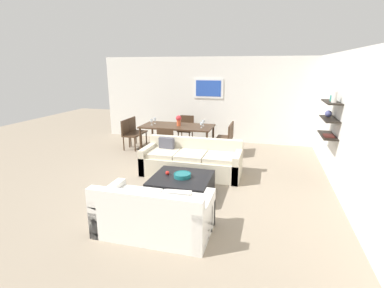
{
  "coord_description": "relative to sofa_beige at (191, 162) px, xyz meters",
  "views": [
    {
      "loc": [
        1.64,
        -5.75,
        2.41
      ],
      "look_at": [
        0.04,
        0.2,
        0.75
      ],
      "focal_mm": 27.11,
      "sensor_mm": 36.0,
      "label": 1
    }
  ],
  "objects": [
    {
      "name": "coffee_table",
      "position": [
        0.12,
        -1.17,
        -0.1
      ],
      "size": [
        1.1,
        1.05,
        0.38
      ],
      "color": "black",
      "rests_on": "ground"
    },
    {
      "name": "wine_glass_right_far",
      "position": [
        -0.15,
        1.85,
        0.59
      ],
      "size": [
        0.08,
        0.08,
        0.18
      ],
      "color": "silver",
      "rests_on": "dining_table"
    },
    {
      "name": "dining_chair_foot",
      "position": [
        -0.89,
        0.81,
        0.21
      ],
      "size": [
        0.44,
        0.44,
        0.88
      ],
      "color": "#422D1E",
      "rests_on": "ground"
    },
    {
      "name": "wine_glass_left_far",
      "position": [
        -1.63,
        1.85,
        0.58
      ],
      "size": [
        0.08,
        0.08,
        0.18
      ],
      "color": "silver",
      "rests_on": "dining_table"
    },
    {
      "name": "dining_chair_head",
      "position": [
        -0.89,
        2.64,
        0.21
      ],
      "size": [
        0.44,
        0.44,
        0.88
      ],
      "color": "#422D1E",
      "rests_on": "ground"
    },
    {
      "name": "right_wall_shelf_unit",
      "position": [
        3.03,
        0.27,
        1.06
      ],
      "size": [
        0.34,
        8.2,
        2.7
      ],
      "color": "silver",
      "rests_on": "ground"
    },
    {
      "name": "dining_chair_left_near",
      "position": [
        -2.33,
        1.5,
        0.21
      ],
      "size": [
        0.44,
        0.44,
        0.88
      ],
      "color": "#422D1E",
      "rests_on": "ground"
    },
    {
      "name": "dining_chair_left_far",
      "position": [
        -2.33,
        1.95,
        0.21
      ],
      "size": [
        0.44,
        0.44,
        0.88
      ],
      "color": "#422D1E",
      "rests_on": "ground"
    },
    {
      "name": "sofa_beige",
      "position": [
        0.0,
        0.0,
        0.0
      ],
      "size": [
        2.23,
        0.9,
        0.78
      ],
      "color": "beige",
      "rests_on": "ground"
    },
    {
      "name": "centerpiece_vase",
      "position": [
        -0.84,
        1.7,
        0.63
      ],
      "size": [
        0.16,
        0.16,
        0.3
      ],
      "color": "#D85933",
      "rests_on": "dining_table"
    },
    {
      "name": "loveseat_white",
      "position": [
        0.11,
        -2.5,
        0.0
      ],
      "size": [
        1.66,
        0.9,
        0.78
      ],
      "color": "white",
      "rests_on": "ground"
    },
    {
      "name": "decorative_bowl",
      "position": [
        0.14,
        -1.19,
        0.13
      ],
      "size": [
        0.33,
        0.33,
        0.08
      ],
      "color": "#19666B",
      "rests_on": "coffee_table"
    },
    {
      "name": "wine_glass_left_near",
      "position": [
        -1.63,
        1.6,
        0.59
      ],
      "size": [
        0.07,
        0.07,
        0.18
      ],
      "color": "silver",
      "rests_on": "dining_table"
    },
    {
      "name": "apple_on_coffee_table",
      "position": [
        -0.17,
        -1.14,
        0.13
      ],
      "size": [
        0.08,
        0.08,
        0.08
      ],
      "primitive_type": "sphere",
      "color": "red",
      "rests_on": "coffee_table"
    },
    {
      "name": "dining_chair_right_far",
      "position": [
        0.55,
        1.95,
        0.21
      ],
      "size": [
        0.44,
        0.44,
        0.88
      ],
      "color": "#422D1E",
      "rests_on": "ground"
    },
    {
      "name": "wine_glass_right_near",
      "position": [
        -0.15,
        1.6,
        0.57
      ],
      "size": [
        0.08,
        0.08,
        0.15
      ],
      "color": "silver",
      "rests_on": "dining_table"
    },
    {
      "name": "dining_chair_right_near",
      "position": [
        0.55,
        1.5,
        0.21
      ],
      "size": [
        0.44,
        0.44,
        0.88
      ],
      "color": "#422D1E",
      "rests_on": "ground"
    },
    {
      "name": "back_wall_unit",
      "position": [
        0.3,
        3.19,
        1.06
      ],
      "size": [
        8.4,
        0.09,
        2.7
      ],
      "color": "silver",
      "rests_on": "ground"
    },
    {
      "name": "dining_table",
      "position": [
        -0.89,
        1.73,
        0.4
      ],
      "size": [
        2.06,
        1.01,
        0.75
      ],
      "color": "#422D1E",
      "rests_on": "ground"
    },
    {
      "name": "ground_plane",
      "position": [
        0.0,
        -0.34,
        -0.29
      ],
      "size": [
        18.0,
        18.0,
        0.0
      ],
      "primitive_type": "plane",
      "color": "gray"
    }
  ]
}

